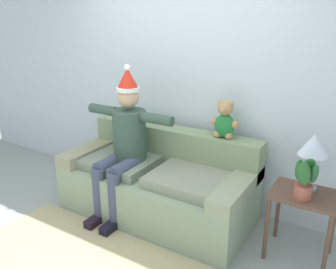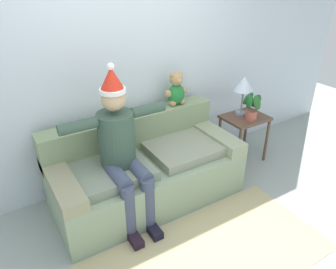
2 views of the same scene
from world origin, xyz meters
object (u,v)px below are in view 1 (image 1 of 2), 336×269
at_px(couch, 159,182).
at_px(potted_plant, 305,178).
at_px(side_table, 303,205).
at_px(table_lamp, 313,147).
at_px(person_seated, 124,141).
at_px(teddy_bear, 225,121).

bearing_deg(couch, potted_plant, -3.16).
relative_size(side_table, table_lamp, 1.24).
xyz_separation_m(person_seated, table_lamp, (1.74, 0.26, 0.19)).
relative_size(couch, person_seated, 1.26).
xyz_separation_m(couch, potted_plant, (1.42, -0.08, 0.44)).
xyz_separation_m(person_seated, side_table, (1.74, 0.18, -0.29)).
bearing_deg(teddy_bear, table_lamp, -12.60).
height_order(side_table, table_lamp, table_lamp).
bearing_deg(teddy_bear, person_seated, -153.09).
height_order(teddy_bear, potted_plant, teddy_bear).
xyz_separation_m(teddy_bear, side_table, (0.84, -0.28, -0.53)).
xyz_separation_m(teddy_bear, potted_plant, (0.84, -0.37, -0.25)).
bearing_deg(side_table, potted_plant, -92.05).
bearing_deg(side_table, table_lamp, 88.01).
distance_m(couch, side_table, 1.43).
bearing_deg(person_seated, potted_plant, 2.85).
bearing_deg(teddy_bear, side_table, -18.09).
xyz_separation_m(person_seated, potted_plant, (1.73, 0.09, -0.01)).
distance_m(side_table, potted_plant, 0.30).
bearing_deg(couch, person_seated, -152.23).
xyz_separation_m(couch, person_seated, (-0.31, -0.16, 0.45)).
relative_size(side_table, potted_plant, 1.75).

